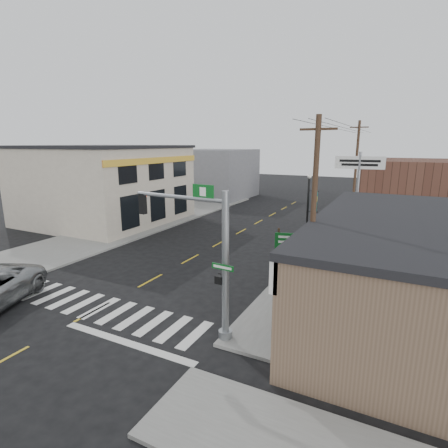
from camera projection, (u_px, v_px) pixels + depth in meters
The scene contains 19 objects.
ground at pixel (93, 312), 15.27m from camera, with size 140.00×140.00×0.00m, color black.
sidewalk_right at pixel (349, 256), 22.63m from camera, with size 6.00×38.00×0.13m, color slate.
sidewalk_left at pixel (133, 227), 30.51m from camera, with size 6.00×38.00×0.13m, color slate.
center_line at pixel (190, 259), 22.23m from camera, with size 0.12×56.00×0.01m, color gold.
crosswalk at pixel (100, 308), 15.61m from camera, with size 11.00×2.20×0.01m, color silver.
left_building at pixel (105, 185), 32.37m from camera, with size 12.00×12.00×6.80m, color #B7AC98.
bldg_distant_right at pixel (405, 188), 35.50m from camera, with size 8.00×10.00×5.60m, color #523125.
bldg_distant_left at pixel (215, 174), 47.21m from camera, with size 9.00×10.00×6.40m, color slate.
traffic_signal_pole at pixel (209, 248), 12.56m from camera, with size 4.47×0.37×5.66m.
guide_sign at pixel (289, 247), 18.41m from camera, with size 1.53×0.13×2.68m.
fire_hydrant at pixel (318, 289), 16.46m from camera, with size 0.20×0.20×0.65m.
ped_crossing_sign at pixel (331, 233), 20.00m from camera, with size 1.19×0.08×3.07m.
lamp_post at pixel (309, 208), 22.50m from camera, with size 0.67×0.53×5.16m.
dance_center_sign at pixel (359, 176), 22.82m from camera, with size 3.08×0.19×6.54m.
bare_tree at pixel (339, 239), 13.68m from camera, with size 2.16×2.16×4.32m.
shrub_front at pixel (315, 293), 15.69m from camera, with size 1.35×1.35×1.01m, color #1B3117.
shrub_back at pixel (370, 276), 17.98m from camera, with size 1.06×1.06×0.80m, color black.
utility_pole_near at pixel (313, 220), 13.60m from camera, with size 1.41×0.21×8.10m.
utility_pole_far at pixel (356, 171), 31.39m from camera, with size 1.57×0.24×9.03m.
Camera 1 is at (11.43, -9.93, 7.19)m, focal length 28.00 mm.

